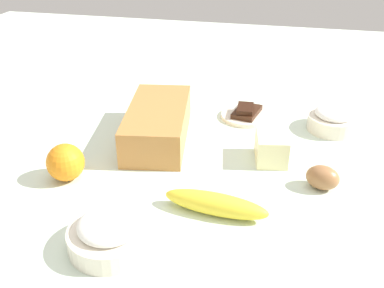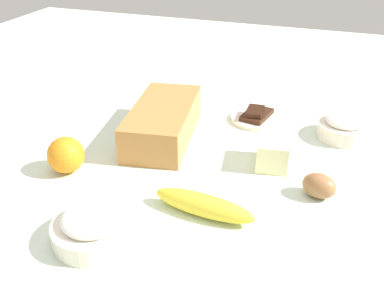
{
  "view_description": "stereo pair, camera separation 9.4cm",
  "coord_description": "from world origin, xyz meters",
  "px_view_note": "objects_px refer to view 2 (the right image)",
  "views": [
    {
      "loc": [
        0.81,
        0.18,
        0.49
      ],
      "look_at": [
        0.0,
        0.0,
        0.04
      ],
      "focal_mm": 42.09,
      "sensor_mm": 36.0,
      "label": 1
    },
    {
      "loc": [
        0.78,
        0.27,
        0.49
      ],
      "look_at": [
        0.0,
        0.0,
        0.04
      ],
      "focal_mm": 42.09,
      "sensor_mm": 36.0,
      "label": 2
    }
  ],
  "objects_px": {
    "banana": "(204,205)",
    "orange_fruit": "(66,155)",
    "chocolate_plate": "(256,117)",
    "loaf_pan": "(163,121)",
    "flour_bowl": "(93,226)",
    "butter_block": "(272,152)",
    "egg_beside_bowl": "(175,94)",
    "egg_near_butter": "(319,186)",
    "sugar_bowl": "(344,127)"
  },
  "relations": [
    {
      "from": "loaf_pan",
      "to": "banana",
      "type": "bearing_deg",
      "value": 27.15
    },
    {
      "from": "loaf_pan",
      "to": "orange_fruit",
      "type": "height_order",
      "value": "loaf_pan"
    },
    {
      "from": "flour_bowl",
      "to": "egg_beside_bowl",
      "type": "height_order",
      "value": "flour_bowl"
    },
    {
      "from": "flour_bowl",
      "to": "banana",
      "type": "height_order",
      "value": "flour_bowl"
    },
    {
      "from": "orange_fruit",
      "to": "egg_near_butter",
      "type": "relative_size",
      "value": 1.17
    },
    {
      "from": "butter_block",
      "to": "banana",
      "type": "bearing_deg",
      "value": -21.22
    },
    {
      "from": "banana",
      "to": "orange_fruit",
      "type": "bearing_deg",
      "value": -98.47
    },
    {
      "from": "orange_fruit",
      "to": "butter_block",
      "type": "bearing_deg",
      "value": 112.89
    },
    {
      "from": "butter_block",
      "to": "egg_near_butter",
      "type": "xyz_separation_m",
      "value": [
        0.09,
        0.1,
        -0.01
      ]
    },
    {
      "from": "loaf_pan",
      "to": "egg_near_butter",
      "type": "distance_m",
      "value": 0.39
    },
    {
      "from": "egg_beside_bowl",
      "to": "chocolate_plate",
      "type": "relative_size",
      "value": 0.46
    },
    {
      "from": "flour_bowl",
      "to": "banana",
      "type": "bearing_deg",
      "value": 129.49
    },
    {
      "from": "butter_block",
      "to": "egg_beside_bowl",
      "type": "relative_size",
      "value": 1.5
    },
    {
      "from": "loaf_pan",
      "to": "flour_bowl",
      "type": "height_order",
      "value": "loaf_pan"
    },
    {
      "from": "sugar_bowl",
      "to": "egg_near_butter",
      "type": "bearing_deg",
      "value": -6.82
    },
    {
      "from": "egg_near_butter",
      "to": "chocolate_plate",
      "type": "height_order",
      "value": "egg_near_butter"
    },
    {
      "from": "egg_near_butter",
      "to": "chocolate_plate",
      "type": "distance_m",
      "value": 0.34
    },
    {
      "from": "orange_fruit",
      "to": "butter_block",
      "type": "height_order",
      "value": "orange_fruit"
    },
    {
      "from": "flour_bowl",
      "to": "sugar_bowl",
      "type": "distance_m",
      "value": 0.63
    },
    {
      "from": "loaf_pan",
      "to": "banana",
      "type": "distance_m",
      "value": 0.31
    },
    {
      "from": "egg_near_butter",
      "to": "sugar_bowl",
      "type": "bearing_deg",
      "value": 173.18
    },
    {
      "from": "loaf_pan",
      "to": "orange_fruit",
      "type": "xyz_separation_m",
      "value": [
        0.2,
        -0.13,
        -0.0
      ]
    },
    {
      "from": "egg_beside_bowl",
      "to": "chocolate_plate",
      "type": "distance_m",
      "value": 0.24
    },
    {
      "from": "banana",
      "to": "orange_fruit",
      "type": "height_order",
      "value": "orange_fruit"
    },
    {
      "from": "butter_block",
      "to": "egg_near_butter",
      "type": "relative_size",
      "value": 1.4
    },
    {
      "from": "chocolate_plate",
      "to": "butter_block",
      "type": "bearing_deg",
      "value": 20.81
    },
    {
      "from": "sugar_bowl",
      "to": "egg_beside_bowl",
      "type": "relative_size",
      "value": 2.02
    },
    {
      "from": "banana",
      "to": "orange_fruit",
      "type": "distance_m",
      "value": 0.31
    },
    {
      "from": "loaf_pan",
      "to": "butter_block",
      "type": "bearing_deg",
      "value": 73.14
    },
    {
      "from": "sugar_bowl",
      "to": "egg_beside_bowl",
      "type": "xyz_separation_m",
      "value": [
        -0.07,
        -0.45,
        -0.0
      ]
    },
    {
      "from": "flour_bowl",
      "to": "egg_beside_bowl",
      "type": "bearing_deg",
      "value": -172.08
    },
    {
      "from": "butter_block",
      "to": "chocolate_plate",
      "type": "bearing_deg",
      "value": -159.19
    },
    {
      "from": "egg_beside_bowl",
      "to": "flour_bowl",
      "type": "bearing_deg",
      "value": 7.92
    },
    {
      "from": "flour_bowl",
      "to": "sugar_bowl",
      "type": "bearing_deg",
      "value": 144.34
    },
    {
      "from": "butter_block",
      "to": "egg_beside_bowl",
      "type": "distance_m",
      "value": 0.39
    },
    {
      "from": "butter_block",
      "to": "egg_beside_bowl",
      "type": "bearing_deg",
      "value": -127.98
    },
    {
      "from": "banana",
      "to": "loaf_pan",
      "type": "bearing_deg",
      "value": -144.07
    },
    {
      "from": "flour_bowl",
      "to": "butter_block",
      "type": "distance_m",
      "value": 0.41
    },
    {
      "from": "chocolate_plate",
      "to": "flour_bowl",
      "type": "bearing_deg",
      "value": -16.33
    },
    {
      "from": "banana",
      "to": "chocolate_plate",
      "type": "height_order",
      "value": "banana"
    },
    {
      "from": "banana",
      "to": "flour_bowl",
      "type": "bearing_deg",
      "value": -50.51
    },
    {
      "from": "orange_fruit",
      "to": "egg_near_butter",
      "type": "height_order",
      "value": "orange_fruit"
    },
    {
      "from": "sugar_bowl",
      "to": "orange_fruit",
      "type": "distance_m",
      "value": 0.63
    },
    {
      "from": "orange_fruit",
      "to": "butter_block",
      "type": "distance_m",
      "value": 0.42
    },
    {
      "from": "butter_block",
      "to": "egg_near_butter",
      "type": "distance_m",
      "value": 0.14
    },
    {
      "from": "butter_block",
      "to": "egg_beside_bowl",
      "type": "xyz_separation_m",
      "value": [
        -0.24,
        -0.31,
        -0.01
      ]
    },
    {
      "from": "sugar_bowl",
      "to": "banana",
      "type": "distance_m",
      "value": 0.44
    },
    {
      "from": "egg_near_butter",
      "to": "egg_beside_bowl",
      "type": "distance_m",
      "value": 0.53
    },
    {
      "from": "sugar_bowl",
      "to": "egg_near_butter",
      "type": "xyz_separation_m",
      "value": [
        0.26,
        -0.03,
        -0.0
      ]
    },
    {
      "from": "loaf_pan",
      "to": "flour_bowl",
      "type": "distance_m",
      "value": 0.37
    }
  ]
}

